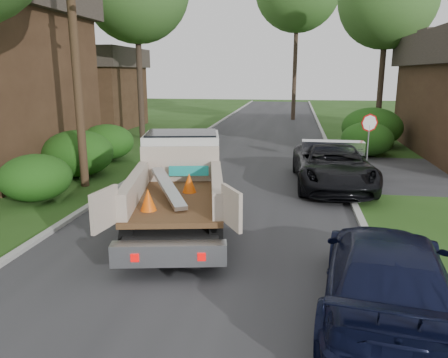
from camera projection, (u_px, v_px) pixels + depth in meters
name	position (u px, v px, depth m)	size (l,w,h in m)	color
ground	(201.00, 246.00, 10.66)	(120.00, 120.00, 0.00)	#214213
road	(246.00, 164.00, 20.25)	(8.00, 90.00, 0.02)	#28282B
curb_left	(161.00, 160.00, 20.87)	(0.20, 90.00, 0.12)	#9E9E99
curb_right	(337.00, 165.00, 19.60)	(0.20, 90.00, 0.12)	#9E9E99
stop_sign	(369.00, 131.00, 18.07)	(0.71, 0.32, 2.48)	slate
utility_pole	(74.00, 41.00, 15.06)	(2.42, 1.25, 10.00)	#382619
house_left_far	(87.00, 87.00, 33.12)	(7.56, 7.56, 6.00)	#3A2517
hedge_left_a	(35.00, 178.00, 14.31)	(2.34, 2.34, 1.53)	#1F4710
hedge_left_b	(78.00, 153.00, 17.68)	(2.86, 2.86, 1.87)	#1F4710
hedge_left_c	(107.00, 142.00, 21.10)	(2.60, 2.60, 1.70)	#1F4710
hedge_right_a	(367.00, 139.00, 22.03)	(2.60, 2.60, 1.70)	#1F4710
hedge_right_b	(372.00, 127.00, 24.74)	(3.38, 3.38, 2.21)	#1F4710
flatbed_truck	(180.00, 175.00, 12.39)	(3.73, 6.59, 2.36)	black
black_pickup	(332.00, 165.00, 16.07)	(2.66, 5.76, 1.60)	black
navy_suv	(387.00, 274.00, 7.50)	(2.10, 5.18, 1.50)	black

